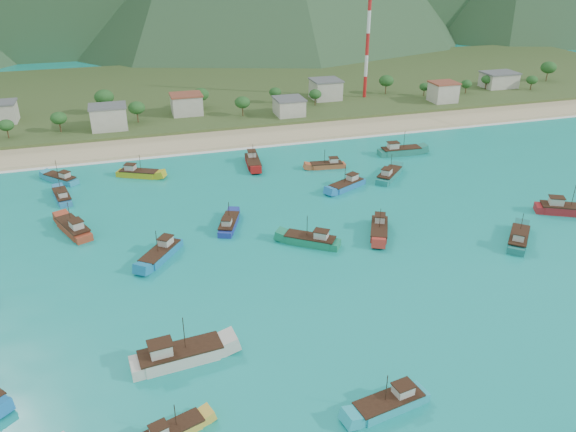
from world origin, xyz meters
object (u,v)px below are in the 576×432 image
object	(u,v)px
boat_18	(518,239)
boat_15	(327,166)
boat_5	(347,185)
boat_7	(138,174)
boat_8	(379,230)
boat_3	(400,151)
boat_2	(62,197)
boat_6	(172,432)
boat_4	(74,229)
boat_14	(253,162)
boat_19	(389,175)
radio_tower	(368,33)
boat_9	(390,404)
boat_0	(565,210)
boat_17	(161,254)
boat_11	(179,356)
boat_25	(311,241)
boat_23	(61,179)
boat_22	(229,224)

from	to	relation	value
boat_18	boat_15	bearing A→B (deg)	156.04
boat_5	boat_7	world-z (taller)	boat_7
boat_8	boat_3	bearing A→B (deg)	-95.57
boat_2	boat_6	distance (m)	77.27
boat_7	boat_15	world-z (taller)	boat_7
boat_4	boat_14	world-z (taller)	boat_4
boat_7	boat_19	bearing A→B (deg)	98.75
boat_7	boat_5	bearing A→B (deg)	91.66
boat_4	boat_5	size ratio (longest dim) A/B	1.12
radio_tower	boat_9	xyz separation A→B (m)	(-58.31, -140.30, -23.34)
boat_5	boat_15	bearing A→B (deg)	-27.90
boat_0	boat_15	xyz separation A→B (m)	(-39.47, 40.32, -0.30)
boat_0	boat_2	bearing A→B (deg)	-83.03
boat_8	boat_17	xyz separation A→B (m)	(-42.68, 2.82, 0.02)
boat_0	boat_5	size ratio (longest dim) A/B	1.16
boat_11	boat_17	distance (m)	29.87
boat_5	boat_18	size ratio (longest dim) A/B	1.05
boat_9	boat_15	bearing A→B (deg)	-24.75
boat_9	boat_25	bearing A→B (deg)	-15.53
radio_tower	boat_11	size ratio (longest dim) A/B	3.41
boat_11	boat_23	size ratio (longest dim) A/B	1.44
boat_3	boat_5	world-z (taller)	boat_3
boat_15	boat_22	size ratio (longest dim) A/B	0.94
boat_4	boat_6	world-z (taller)	boat_4
boat_2	boat_22	bearing A→B (deg)	-49.01
boat_4	boat_15	size ratio (longest dim) A/B	1.25
boat_0	boat_3	xyz separation A→B (m)	(-16.71, 44.12, 0.00)
boat_6	boat_23	world-z (taller)	boat_23
boat_4	boat_9	xyz separation A→B (m)	(39.63, -61.44, -0.14)
boat_22	boat_25	size ratio (longest dim) A/B	0.94
boat_2	boat_14	bearing A→B (deg)	-2.01
boat_9	boat_11	bearing A→B (deg)	46.13
boat_2	boat_18	size ratio (longest dim) A/B	0.98
boat_5	boat_23	distance (m)	69.38
boat_3	boat_25	distance (m)	57.53
boat_23	boat_25	size ratio (longest dim) A/B	0.86
boat_2	boat_11	size ratio (longest dim) A/B	0.76
boat_4	boat_17	bearing A→B (deg)	-67.65
boat_5	boat_17	bearing A→B (deg)	87.26
boat_11	boat_17	xyz separation A→B (m)	(0.27, 29.87, -0.22)
boat_15	boat_22	world-z (taller)	boat_22
boat_17	boat_25	size ratio (longest dim) A/B	0.99
radio_tower	boat_5	xyz separation A→B (m)	(-36.93, -73.70, -23.32)
boat_4	radio_tower	bearing A→B (deg)	15.15
boat_0	boat_11	bearing A→B (deg)	-46.85
boat_25	boat_15	bearing A→B (deg)	11.51
boat_3	boat_18	distance (m)	52.44
boat_4	boat_19	world-z (taller)	boat_4
boat_0	boat_15	world-z (taller)	boat_0
boat_23	boat_14	bearing A→B (deg)	-45.57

